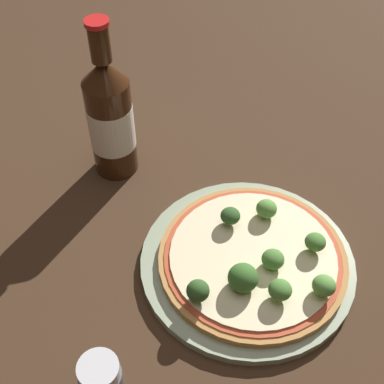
# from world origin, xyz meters

# --- Properties ---
(ground_plane) EXTENTS (3.00, 3.00, 0.00)m
(ground_plane) POSITION_xyz_m (0.00, 0.00, 0.00)
(ground_plane) COLOR #3D2819
(plate) EXTENTS (0.26, 0.26, 0.01)m
(plate) POSITION_xyz_m (-0.00, -0.02, 0.01)
(plate) COLOR #93A384
(plate) RESTS_ON ground_plane
(pizza) EXTENTS (0.23, 0.23, 0.01)m
(pizza) POSITION_xyz_m (-0.00, -0.03, 0.02)
(pizza) COLOR #B77F42
(pizza) RESTS_ON plate
(broccoli_floret_0) EXTENTS (0.03, 0.03, 0.03)m
(broccoli_floret_0) POSITION_xyz_m (-0.04, -0.07, 0.04)
(broccoli_floret_0) COLOR #7A9E5B
(broccoli_floret_0) RESTS_ON pizza
(broccoli_floret_1) EXTENTS (0.03, 0.03, 0.03)m
(broccoli_floret_1) POSITION_xyz_m (-0.08, 0.01, 0.04)
(broccoli_floret_1) COLOR #7A9E5B
(broccoli_floret_1) RESTS_ON pizza
(broccoli_floret_2) EXTENTS (0.03, 0.03, 0.02)m
(broccoli_floret_2) POSITION_xyz_m (-0.01, -0.05, 0.04)
(broccoli_floret_2) COLOR #7A9E5B
(broccoli_floret_2) RESTS_ON pizza
(broccoli_floret_3) EXTENTS (0.03, 0.03, 0.02)m
(broccoli_floret_3) POSITION_xyz_m (0.04, -0.09, 0.04)
(broccoli_floret_3) COLOR #7A9E5B
(broccoli_floret_3) RESTS_ON pizza
(broccoli_floret_4) EXTENTS (0.04, 0.04, 0.03)m
(broccoli_floret_4) POSITION_xyz_m (-0.05, -0.03, 0.04)
(broccoli_floret_4) COLOR #7A9E5B
(broccoli_floret_4) RESTS_ON pizza
(broccoli_floret_5) EXTENTS (0.03, 0.03, 0.02)m
(broccoli_floret_5) POSITION_xyz_m (0.04, 0.02, 0.04)
(broccoli_floret_5) COLOR #7A9E5B
(broccoli_floret_5) RESTS_ON pizza
(broccoli_floret_6) EXTENTS (0.03, 0.03, 0.02)m
(broccoli_floret_6) POSITION_xyz_m (-0.02, -0.11, 0.04)
(broccoli_floret_6) COLOR #7A9E5B
(broccoli_floret_6) RESTS_ON pizza
(broccoli_floret_7) EXTENTS (0.03, 0.03, 0.02)m
(broccoli_floret_7) POSITION_xyz_m (0.07, -0.02, 0.04)
(broccoli_floret_7) COLOR #7A9E5B
(broccoli_floret_7) RESTS_ON pizza
(beer_bottle) EXTENTS (0.06, 0.06, 0.24)m
(beer_bottle) POSITION_xyz_m (0.09, 0.21, 0.09)
(beer_bottle) COLOR #381E0F
(beer_bottle) RESTS_ON ground_plane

